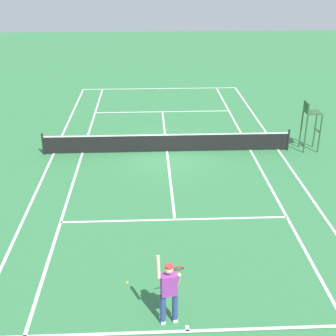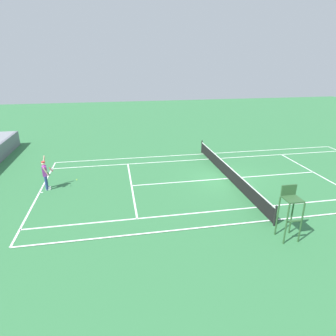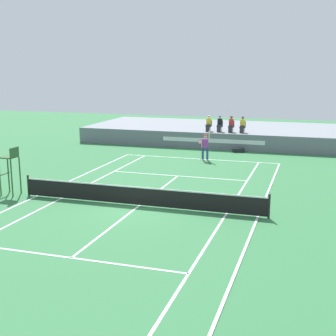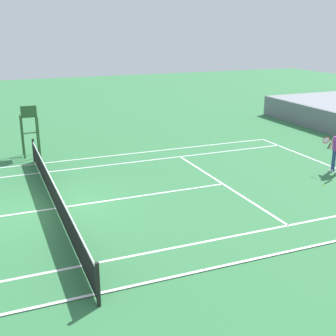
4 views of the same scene
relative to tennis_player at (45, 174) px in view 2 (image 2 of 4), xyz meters
name	(u,v)px [view 2 (image 2 of 4)]	position (x,y,z in m)	size (l,w,h in m)	color
ground_plane	(228,179)	(-0.46, -11.51, -0.99)	(80.00, 80.00, 0.00)	#337542
court	(228,179)	(-0.46, -11.51, -0.98)	(11.08, 23.88, 0.03)	#337542
net	(228,172)	(-0.46, -11.51, -0.47)	(11.98, 0.10, 1.07)	black
tennis_player	(45,174)	(0.00, 0.00, 0.00)	(0.75, 0.71, 2.08)	navy
tennis_ball	(77,180)	(1.15, -1.61, -0.96)	(0.07, 0.07, 0.07)	#D1E533
umpire_chair	(290,206)	(-7.37, -11.51, 0.56)	(0.77, 0.77, 2.44)	#2D562D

